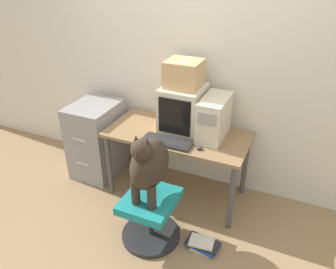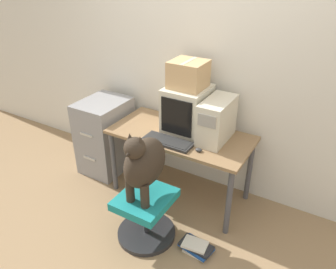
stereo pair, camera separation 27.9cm
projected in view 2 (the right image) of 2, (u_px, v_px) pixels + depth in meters
name	position (u px, v px, depth m)	size (l,w,h in m)	color
ground_plane	(163.00, 211.00, 3.16)	(12.00, 12.00, 0.00)	#937551
wall_back	(202.00, 60.00, 3.06)	(8.00, 0.05, 2.60)	silver
desk	(181.00, 142.00, 3.10)	(1.33, 0.64, 0.70)	olive
crt_monitor	(187.00, 109.00, 3.03)	(0.37, 0.42, 0.43)	beige
pc_tower	(217.00, 120.00, 2.88)	(0.22, 0.45, 0.38)	beige
keyboard	(168.00, 141.00, 2.90)	(0.45, 0.18, 0.03)	#2D2D2D
computer_mouse	(199.00, 150.00, 2.78)	(0.06, 0.05, 0.03)	#333333
office_chair	(146.00, 214.00, 2.78)	(0.51, 0.51, 0.43)	#262628
dog	(144.00, 163.00, 2.53)	(0.26, 0.46, 0.62)	#33281E
filing_cabinet	(105.00, 136.00, 3.62)	(0.45, 0.56, 0.82)	gray
cardboard_box	(188.00, 74.00, 2.87)	(0.30, 0.29, 0.24)	tan
book_stack_floor	(196.00, 247.00, 2.72)	(0.30, 0.21, 0.08)	silver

